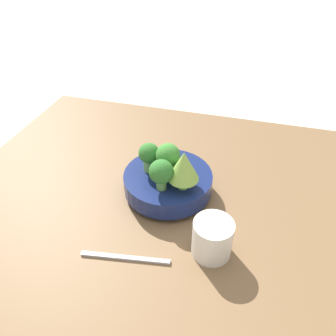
{
  "coord_description": "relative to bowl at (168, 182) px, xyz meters",
  "views": [
    {
      "loc": [
        0.15,
        -0.59,
        0.6
      ],
      "look_at": [
        -0.01,
        0.01,
        0.12
      ],
      "focal_mm": 35.0,
      "sensor_mm": 36.0,
      "label": 1
    }
  ],
  "objects": [
    {
      "name": "broccoli_floret_left",
      "position": [
        -0.05,
        0.01,
        0.07
      ],
      "size": [
        0.05,
        0.05,
        0.08
      ],
      "color": "#6BA34C",
      "rests_on": "bowl"
    },
    {
      "name": "table",
      "position": [
        0.01,
        -0.01,
        -0.05
      ],
      "size": [
        1.13,
        0.88,
        0.04
      ],
      "color": "brown",
      "rests_on": "ground_plane"
    },
    {
      "name": "fork",
      "position": [
        -0.03,
        -0.22,
        -0.03
      ],
      "size": [
        0.19,
        0.04,
        0.01
      ],
      "color": "#B2B2B7",
      "rests_on": "table"
    },
    {
      "name": "ground_plane",
      "position": [
        0.01,
        -0.01,
        -0.07
      ],
      "size": [
        6.0,
        6.0,
        0.0
      ],
      "primitive_type": "plane",
      "color": "beige"
    },
    {
      "name": "bowl",
      "position": [
        0.0,
        0.0,
        0.0
      ],
      "size": [
        0.22,
        0.22,
        0.06
      ],
      "color": "navy",
      "rests_on": "table"
    },
    {
      "name": "cup",
      "position": [
        0.14,
        -0.15,
        0.01
      ],
      "size": [
        0.08,
        0.08,
        0.08
      ],
      "color": "silver",
      "rests_on": "table"
    },
    {
      "name": "broccoli_floret_front",
      "position": [
        -0.0,
        -0.05,
        0.07
      ],
      "size": [
        0.06,
        0.06,
        0.08
      ],
      "color": "#609347",
      "rests_on": "bowl"
    },
    {
      "name": "broccoli_floret_center",
      "position": [
        -0.0,
        -0.0,
        0.08
      ],
      "size": [
        0.06,
        0.06,
        0.09
      ],
      "color": "#6BA34C",
      "rests_on": "bowl"
    },
    {
      "name": "romanesco_piece_near",
      "position": [
        0.05,
        -0.04,
        0.09
      ],
      "size": [
        0.07,
        0.07,
        0.1
      ],
      "color": "#6BA34C",
      "rests_on": "bowl"
    }
  ]
}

